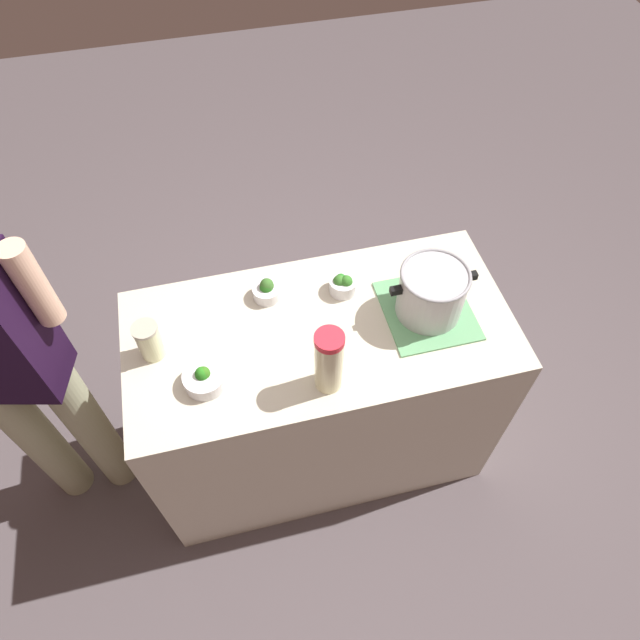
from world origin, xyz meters
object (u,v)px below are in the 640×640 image
at_px(lemonade_pitcher, 329,361).
at_px(broccoli_bowl_center, 204,378).
at_px(mason_jar, 149,341).
at_px(broccoli_bowl_front, 343,284).
at_px(cooking_pot, 432,292).
at_px(broccoli_bowl_back, 267,290).
at_px(person_cook, 15,372).

bearing_deg(lemonade_pitcher, broccoli_bowl_center, -13.50).
distance_m(mason_jar, broccoli_bowl_front, 0.69).
xyz_separation_m(cooking_pot, mason_jar, (0.95, -0.05, -0.03)).
bearing_deg(mason_jar, broccoli_bowl_front, -170.56).
relative_size(lemonade_pitcher, broccoli_bowl_back, 2.51).
bearing_deg(broccoli_bowl_front, mason_jar, 9.44).
distance_m(cooking_pot, broccoli_bowl_front, 0.32).
relative_size(cooking_pot, mason_jar, 2.10).
height_order(cooking_pot, broccoli_bowl_front, cooking_pot).
bearing_deg(person_cook, lemonade_pitcher, 163.47).
relative_size(cooking_pot, broccoli_bowl_back, 2.97).
bearing_deg(person_cook, cooking_pot, 176.05).
distance_m(cooking_pot, broccoli_bowl_center, 0.80).
relative_size(mason_jar, person_cook, 0.09).
relative_size(broccoli_bowl_front, broccoli_bowl_center, 0.73).
bearing_deg(broccoli_bowl_front, person_cook, 3.29).
height_order(lemonade_pitcher, broccoli_bowl_front, lemonade_pitcher).
distance_m(lemonade_pitcher, broccoli_bowl_back, 0.43).
xyz_separation_m(broccoli_bowl_center, person_cook, (0.61, -0.20, -0.05)).
distance_m(broccoli_bowl_center, broccoli_bowl_back, 0.40).
bearing_deg(person_cook, broccoli_bowl_center, 161.62).
xyz_separation_m(lemonade_pitcher, person_cook, (1.00, -0.30, -0.15)).
height_order(lemonade_pitcher, mason_jar, lemonade_pitcher).
bearing_deg(cooking_pot, broccoli_bowl_back, -20.62).
distance_m(lemonade_pitcher, mason_jar, 0.59).
xyz_separation_m(lemonade_pitcher, broccoli_bowl_back, (0.13, -0.40, -0.10)).
relative_size(broccoli_bowl_center, broccoli_bowl_back, 1.35).
xyz_separation_m(cooking_pot, broccoli_bowl_center, (0.79, 0.11, -0.07)).
distance_m(broccoli_bowl_front, person_cook, 1.14).
height_order(mason_jar, broccoli_bowl_back, mason_jar).
distance_m(lemonade_pitcher, broccoli_bowl_center, 0.41).
bearing_deg(broccoli_bowl_center, cooking_pot, -172.39).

